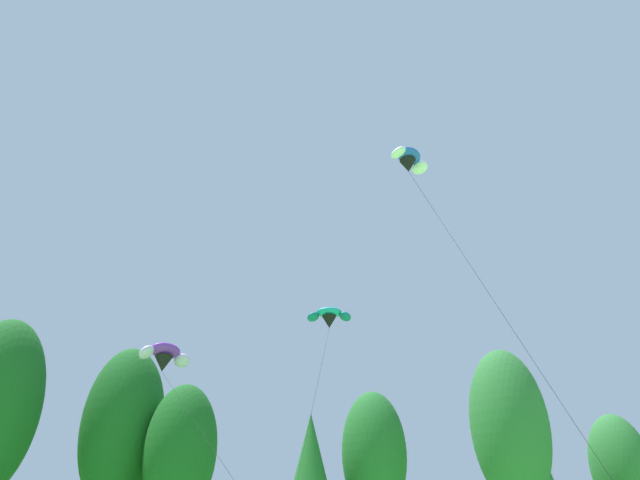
% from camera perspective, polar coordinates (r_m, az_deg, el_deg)
% --- Properties ---
extents(treeline_tree_d, '(5.60, 5.60, 14.06)m').
position_cam_1_polar(treeline_tree_d, '(43.30, -19.82, -17.69)').
color(treeline_tree_d, '#472D19').
rests_on(treeline_tree_d, ground_plane).
extents(treeline_tree_e, '(4.78, 4.78, 11.05)m').
position_cam_1_polar(treeline_tree_e, '(40.27, -14.26, -20.41)').
color(treeline_tree_e, '#472D19').
rests_on(treeline_tree_e, ground_plane).
extents(treeline_tree_f, '(3.81, 3.81, 10.05)m').
position_cam_1_polar(treeline_tree_f, '(44.36, -0.99, -22.29)').
color(treeline_tree_f, '#472D19').
rests_on(treeline_tree_f, ground_plane).
extents(treeline_tree_g, '(5.02, 5.02, 11.94)m').
position_cam_1_polar(treeline_tree_g, '(45.87, 5.64, -21.18)').
color(treeline_tree_g, '#472D19').
rests_on(treeline_tree_g, ground_plane).
extents(treeline_tree_h, '(5.81, 5.81, 14.84)m').
position_cam_1_polar(treeline_tree_h, '(46.31, 19.05, -17.76)').
color(treeline_tree_h, '#472D19').
rests_on(treeline_tree_h, ground_plane).
extents(treeline_tree_i, '(4.25, 4.25, 12.07)m').
position_cam_1_polar(treeline_tree_i, '(50.67, 20.79, -19.88)').
color(treeline_tree_i, '#472D19').
rests_on(treeline_tree_i, ground_plane).
extents(treeline_tree_j, '(4.65, 4.65, 10.57)m').
position_cam_1_polar(treeline_tree_j, '(53.62, 28.78, -20.00)').
color(treeline_tree_j, '#472D19').
rests_on(treeline_tree_j, ground_plane).
extents(parafoil_kite_high_teal, '(6.67, 18.89, 13.44)m').
position_cam_1_polar(parafoil_kite_high_teal, '(36.28, 0.96, -8.01)').
color(parafoil_kite_high_teal, teal).
extents(parafoil_kite_mid_blue_white, '(3.33, 9.00, 17.13)m').
position_cam_1_polar(parafoil_kite_mid_blue_white, '(27.66, 9.21, 8.15)').
color(parafoil_kite_mid_blue_white, blue).
extents(parafoil_kite_far_purple, '(6.87, 22.12, 11.21)m').
position_cam_1_polar(parafoil_kite_far_purple, '(37.28, -15.84, -11.59)').
color(parafoil_kite_far_purple, purple).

